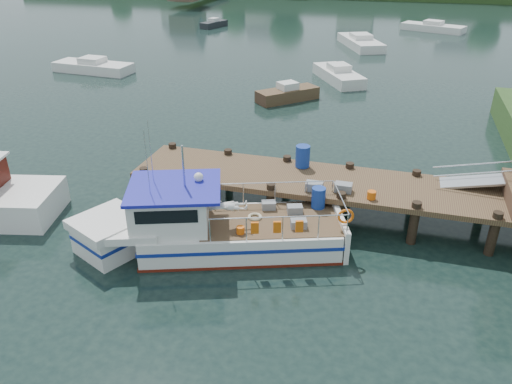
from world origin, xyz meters
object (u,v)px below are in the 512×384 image
(moored_rowboat, at_px, (287,94))
(moored_e, at_px, (214,24))
(dock, at_px, (482,175))
(lobster_boat, at_px, (207,227))
(moored_a, at_px, (93,67))
(moored_d, at_px, (360,42))
(moored_b, at_px, (338,75))
(moored_far, at_px, (433,27))

(moored_rowboat, relative_size, moored_e, 1.01)
(dock, height_order, moored_rowboat, dock)
(dock, bearing_deg, lobster_boat, -157.90)
(moored_e, bearing_deg, lobster_boat, -61.57)
(lobster_boat, distance_m, moored_a, 26.93)
(moored_rowboat, distance_m, moored_a, 16.47)
(moored_e, bearing_deg, moored_d, -13.48)
(moored_a, bearing_deg, moored_d, 63.30)
(dock, relative_size, moored_b, 2.88)
(dock, xyz_separation_m, moored_far, (-0.03, 43.90, -1.82))
(lobster_boat, bearing_deg, moored_a, 110.45)
(lobster_boat, bearing_deg, moored_e, 90.40)
(moored_rowboat, distance_m, moored_e, 29.76)
(dock, distance_m, lobster_boat, 9.44)
(lobster_boat, relative_size, moored_rowboat, 2.32)
(moored_a, height_order, moored_d, moored_d)
(lobster_boat, xyz_separation_m, moored_b, (1.35, 23.14, -0.35))
(moored_far, relative_size, moored_d, 0.94)
(moored_rowboat, distance_m, moored_b, 6.27)
(dock, xyz_separation_m, moored_a, (-25.94, 17.12, -1.82))
(moored_rowboat, bearing_deg, dock, -70.76)
(moored_far, bearing_deg, lobster_boat, -94.06)
(dock, xyz_separation_m, moored_d, (-6.94, 32.80, -1.79))
(lobster_boat, distance_m, moored_e, 46.10)
(moored_d, bearing_deg, moored_a, -134.56)
(dock, bearing_deg, moored_d, 101.95)
(moored_d, bearing_deg, moored_b, -85.62)
(lobster_boat, xyz_separation_m, moored_d, (1.71, 36.31, -0.36))
(moored_a, bearing_deg, moored_e, 109.78)
(moored_a, relative_size, moored_d, 0.84)
(dock, relative_size, moored_d, 2.20)
(moored_d, relative_size, moored_e, 1.95)
(dock, bearing_deg, moored_a, 146.57)
(moored_rowboat, relative_size, moored_d, 0.52)
(moored_b, distance_m, moored_e, 26.44)
(moored_rowboat, height_order, moored_far, moored_rowboat)
(moored_rowboat, xyz_separation_m, moored_e, (-14.56, 25.95, -0.06))
(lobster_boat, bearing_deg, moored_rowboat, 74.25)
(moored_far, bearing_deg, moored_b, -100.42)
(moored_far, height_order, moored_d, moored_d)
(lobster_boat, distance_m, moored_d, 36.35)
(moored_e, bearing_deg, moored_b, -41.32)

